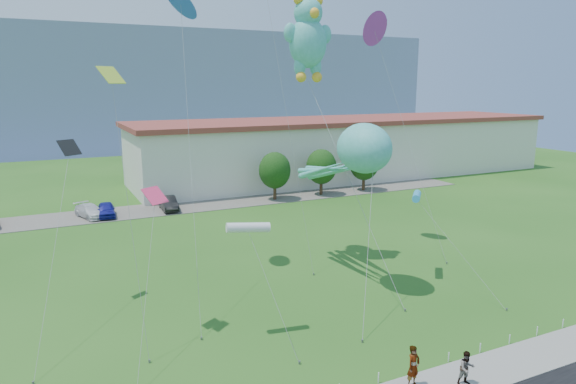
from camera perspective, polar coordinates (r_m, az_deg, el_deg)
The scene contains 22 objects.
ground at distance 25.67m, azimuth 10.13°, elevation -18.25°, with size 160.00×160.00×0.00m, color #255818.
parking_strip at distance 55.95m, azimuth -11.27°, elevation -1.60°, with size 70.00×6.00×0.06m, color #59544C.
hill_ridge at distance 138.46m, azimuth -20.63°, elevation 10.95°, with size 160.00×50.00×25.00m, color gray.
warehouse at distance 73.79m, azimuth 6.69°, elevation 4.98°, with size 61.00×15.00×8.20m.
rope_fence at distance 24.66m, azimuth 12.02°, elevation -19.01°, with size 26.05×0.05×0.50m.
tree_near at distance 57.61m, azimuth -1.49°, elevation 2.41°, with size 3.60×3.60×5.47m.
tree_mid at distance 60.29m, azimuth 3.72°, elevation 2.81°, with size 3.60×3.60×5.47m.
tree_far at distance 63.43m, azimuth 8.46°, elevation 3.16°, with size 3.60×3.60×5.47m.
pedestrian_left at distance 23.71m, azimuth 13.77°, elevation -18.28°, with size 0.67×0.44×1.85m, color gray.
pedestrian_right at distance 24.52m, azimuth 19.23°, elevation -17.99°, with size 0.74×0.58×1.52m, color gray.
parked_car_white at distance 53.83m, azimuth -21.12°, elevation -1.98°, with size 1.78×4.39×1.27m, color silver.
parked_car_blue at distance 53.64m, azimuth -19.54°, elevation -1.86°, with size 1.62×4.02×1.37m, color navy.
parked_car_black at distance 54.58m, azimuth -13.14°, elevation -1.23°, with size 1.49×4.28×1.41m, color black.
octopus_kite at distance 32.45m, azimuth 7.23°, elevation 3.84°, with size 5.34×12.77×10.57m.
teddy_bear_kite at distance 36.45m, azimuth 2.25°, elevation 16.88°, with size 3.61×11.45×18.72m.
small_kite_blue at distance 35.39m, azimuth -11.79°, elevation 19.28°, with size 3.33×11.31×18.69m.
small_kite_yellow at distance 25.56m, azimuth -18.61°, elevation 8.70°, with size 1.29×3.83×13.67m.
small_kite_pink at distance 26.36m, azimuth -14.74°, elevation -2.19°, with size 3.01×6.40×7.73m.
small_kite_purple at distance 41.67m, azimuth 9.81°, elevation 16.89°, with size 2.95×7.87×17.69m.
small_kite_white at distance 25.82m, azimuth -4.41°, elevation -4.05°, with size 1.28×4.97×6.22m.
small_kite_black at distance 30.94m, azimuth -23.44°, elevation 2.34°, with size 3.36×9.36×9.73m.
small_kite_cyan at distance 34.96m, azimuth 14.17°, elevation -0.52°, with size 1.57×7.99×6.01m.
Camera 1 is at (-13.36, -17.81, 12.78)m, focal length 32.00 mm.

